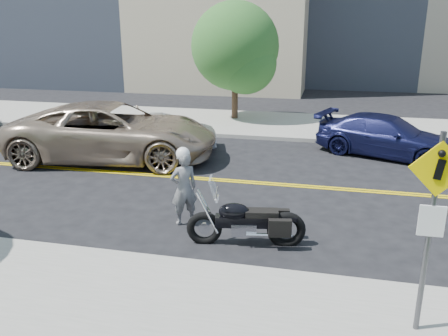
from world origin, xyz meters
The scene contains 9 objects.
ground_plane centered at (0.00, 0.00, 0.00)m, with size 120.00×120.00×0.00m, color black.
sidewalk_far centered at (0.00, 7.50, 0.07)m, with size 60.00×5.00×0.15m, color #9E9B91.
pedestrian_sign centered at (4.20, -6.31, 1.96)m, with size 0.78×0.08×3.00m.
motorcyclist centered at (-0.37, -3.14, 0.91)m, with size 0.75×0.70×1.83m.
motorcycle centered at (1.20, -3.85, 0.73)m, with size 2.39×0.73×1.46m, color black, non-canonical shape.
suv centered at (-4.22, 1.30, 0.95)m, with size 3.14×6.82×1.89m, color tan.
parked_car_silver centered at (-3.00, 2.89, 0.61)m, with size 1.29×3.70×1.22m, color #B0B1B8.
parked_car_blue centered at (4.68, 3.78, 0.69)m, with size 1.93×4.74×1.38m, color #181B48.
tree_far_a centered at (-1.51, 8.18, 3.34)m, with size 3.86×3.86×5.28m.
Camera 1 is at (2.74, -12.77, 4.57)m, focal length 38.00 mm.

